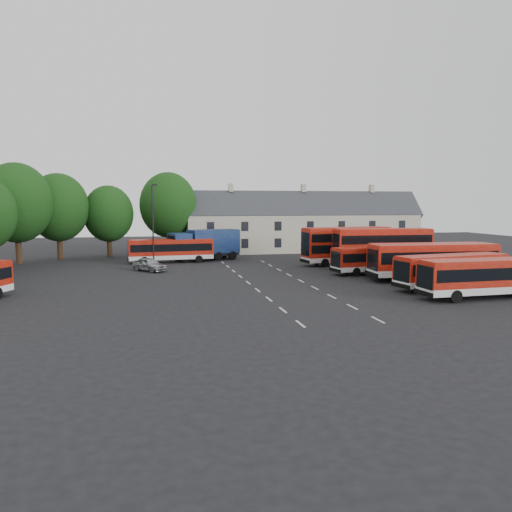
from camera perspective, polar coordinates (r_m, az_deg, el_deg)
The scene contains 15 objects.
ground at distance 43.43m, azimuth -0.38°, elevation -3.47°, with size 140.00×140.00×0.00m, color black.
lane_markings at distance 45.91m, azimuth 2.17°, elevation -2.95°, with size 5.15×33.80×0.01m.
treeline at distance 62.47m, azimuth -23.33°, elevation 5.09°, with size 29.92×32.59×12.01m.
terrace_houses at distance 75.52m, azimuth 5.39°, elevation 3.48°, with size 35.70×7.13×10.06m.
bus_row_a at distance 41.56m, azimuth 24.84°, elevation -1.96°, with size 10.63×2.80×2.99m.
bus_row_b at distance 44.88m, azimuth 21.47°, elevation -1.34°, with size 10.49×3.94×2.90m.
bus_row_c at distance 49.47m, azimuth 19.59°, elevation -0.26°, with size 12.15×3.13×3.42m.
bus_row_d at distance 51.74m, azimuth 19.10°, elevation -0.07°, with size 11.77×3.30×3.29m.
bus_row_e at distance 52.53m, azimuth 13.76°, elevation -0.17°, with size 9.95×3.46×2.76m.
bus_dd_south at distance 56.48m, azimuth 14.26°, elevation 1.12°, with size 10.87×2.77×4.43m.
bus_dd_north at distance 59.42m, azimuth 10.33°, elevation 1.42°, with size 10.95×3.82×4.39m.
bus_north at distance 61.46m, azimuth -9.70°, elevation 0.84°, with size 10.23×3.05×2.85m.
box_truck at distance 63.41m, azimuth -5.81°, elevation 1.47°, with size 9.24×5.45×3.86m.
silver_car at distance 54.16m, azimuth -12.08°, elevation -0.95°, with size 1.71×4.25×1.45m, color #A6A9AD.
lamppost at distance 58.84m, azimuth -11.68°, elevation 3.79°, with size 0.65×0.26×9.38m.
Camera 1 is at (-8.73, -41.94, 7.15)m, focal length 35.00 mm.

